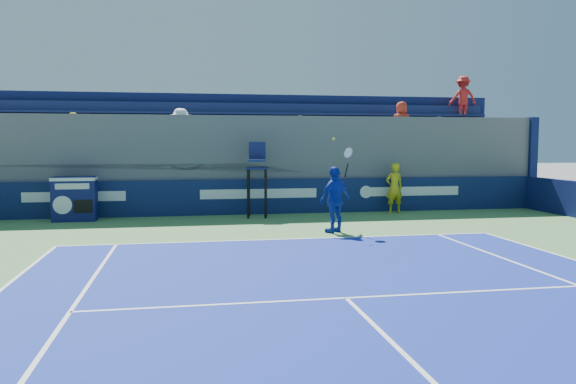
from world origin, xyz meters
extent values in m
imported|color=gold|center=(4.69, 16.58, 0.88)|extent=(0.67, 0.47, 1.74)
cube|color=white|center=(0.00, 11.88, 0.02)|extent=(10.97, 0.07, 0.00)
cube|color=white|center=(0.00, 6.40, 0.02)|extent=(8.23, 0.07, 0.00)
cube|color=#0C1A48|center=(0.00, 17.10, 0.60)|extent=(20.40, 0.20, 1.20)
cube|color=white|center=(-6.00, 17.00, 0.72)|extent=(3.20, 0.01, 0.32)
cube|color=white|center=(0.00, 17.00, 0.72)|extent=(4.00, 0.01, 0.32)
cube|color=white|center=(5.50, 17.00, 0.72)|extent=(3.60, 0.01, 0.32)
cylinder|color=white|center=(3.80, 16.99, 0.72)|extent=(0.44, 0.01, 0.44)
cube|color=#101551|center=(-5.89, 16.46, 0.70)|extent=(1.31, 0.71, 1.40)
cube|color=silver|center=(-5.89, 16.46, 1.33)|extent=(1.33, 0.73, 0.10)
cylinder|color=white|center=(-6.18, 16.09, 0.55)|extent=(0.56, 0.02, 0.56)
cube|color=black|center=(-5.58, 16.10, 0.50)|extent=(0.55, 0.02, 0.40)
cube|color=silver|center=(-5.88, 16.10, 1.12)|extent=(1.00, 0.02, 0.18)
cylinder|color=black|center=(-0.49, 16.00, 0.80)|extent=(0.08, 0.08, 1.60)
cylinder|color=black|center=(0.06, 15.90, 0.80)|extent=(0.08, 0.08, 1.60)
cylinder|color=black|center=(-0.40, 16.55, 0.80)|extent=(0.08, 0.08, 1.60)
cylinder|color=black|center=(0.15, 16.46, 0.80)|extent=(0.08, 0.08, 1.60)
cube|color=#0F174F|center=(-0.17, 16.23, 1.63)|extent=(0.81, 0.81, 0.06)
cube|color=#152250|center=(-0.19, 16.13, 1.88)|extent=(0.62, 0.54, 0.08)
cube|color=#141A4D|center=(-0.13, 16.48, 2.18)|extent=(0.55, 0.15, 0.60)
imported|color=#1330A0|center=(1.52, 12.73, 0.91)|extent=(1.13, 0.91, 1.80)
cylinder|color=black|center=(1.86, 12.83, 1.70)|extent=(0.09, 0.15, 0.39)
torus|color=#B8B8BC|center=(1.89, 12.77, 2.18)|extent=(0.31, 0.23, 0.29)
cylinder|color=white|center=(1.89, 12.77, 2.18)|extent=(0.26, 0.18, 0.24)
sphere|color=yellow|center=(1.43, 12.58, 2.55)|extent=(0.07, 0.07, 0.07)
cube|color=#545459|center=(0.00, 19.00, 1.69)|extent=(20.40, 3.60, 3.38)
cube|color=#545459|center=(0.00, 17.65, 1.48)|extent=(20.40, 0.90, 0.55)
cube|color=#14214E|center=(0.00, 17.55, 1.95)|extent=(20.00, 0.45, 0.08)
cube|color=#14214E|center=(0.00, 17.80, 2.15)|extent=(20.00, 0.06, 0.45)
cube|color=#545459|center=(0.00, 18.55, 2.02)|extent=(20.40, 0.90, 0.55)
cube|color=#14214E|center=(0.00, 18.45, 2.50)|extent=(20.00, 0.45, 0.08)
cube|color=#14214E|center=(0.00, 18.70, 2.70)|extent=(20.00, 0.06, 0.45)
cube|color=#545459|center=(0.00, 19.45, 2.58)|extent=(20.40, 0.90, 0.55)
cube|color=#14214E|center=(0.00, 19.35, 3.05)|extent=(20.00, 0.45, 0.08)
cube|color=#14214E|center=(0.00, 19.60, 3.25)|extent=(20.00, 0.06, 0.45)
cube|color=#545459|center=(0.00, 20.35, 3.13)|extent=(20.40, 0.90, 0.55)
cube|color=#14214E|center=(0.00, 20.25, 3.60)|extent=(20.00, 0.45, 0.08)
cube|color=#14214E|center=(0.00, 20.50, 3.80)|extent=(20.00, 0.06, 0.45)
cube|color=#0C1647|center=(0.00, 20.95, 2.20)|extent=(20.80, 0.30, 4.40)
cube|color=#0C1647|center=(10.35, 19.00, 1.70)|extent=(0.30, 3.90, 3.40)
imported|color=gold|center=(-6.10, 17.60, 2.60)|extent=(0.83, 0.65, 1.67)
imported|color=white|center=(-2.60, 17.60, 2.69)|extent=(1.25, 0.79, 1.84)
imported|color=#177E81|center=(1.56, 17.60, 2.60)|extent=(1.01, 0.50, 1.65)
imported|color=#AA2C18|center=(5.67, 18.50, 3.17)|extent=(0.87, 0.60, 1.70)
imported|color=black|center=(6.75, 17.60, 2.59)|extent=(0.67, 0.51, 1.64)
imported|color=red|center=(-5.73, 17.60, 2.59)|extent=(0.96, 0.41, 1.64)
imported|color=red|center=(9.11, 20.30, 4.34)|extent=(1.25, 0.80, 1.84)
camera|label=1|loc=(-2.44, -1.91, 2.44)|focal=35.00mm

